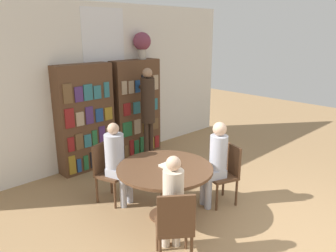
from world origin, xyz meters
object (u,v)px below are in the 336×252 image
(flower_vase, at_px, (142,43))
(chair_left_side, at_px, (108,169))
(reading_table, at_px, (165,175))
(chair_far_side, at_px, (226,171))
(chair_near_camera, at_px, (175,224))
(bookshelf_left, at_px, (85,118))
(seated_reader_back, at_px, (173,201))
(bookshelf_right, at_px, (136,108))
(librarian_standing, at_px, (148,106))
(seated_reader_left, at_px, (117,158))
(seated_reader_right, at_px, (216,159))

(flower_vase, bearing_deg, chair_left_side, -144.12)
(reading_table, bearing_deg, chair_far_side, -19.11)
(reading_table, relative_size, chair_near_camera, 1.44)
(bookshelf_left, relative_size, seated_reader_back, 1.58)
(bookshelf_right, relative_size, seated_reader_back, 1.58)
(librarian_standing, bearing_deg, bookshelf_right, 78.11)
(bookshelf_left, xyz_separation_m, librarian_standing, (1.07, -0.50, 0.14))
(seated_reader_back, xyz_separation_m, librarian_standing, (1.65, 2.35, 0.42))
(seated_reader_left, xyz_separation_m, seated_reader_right, (1.00, -1.04, 0.01))
(seated_reader_back, bearing_deg, chair_far_side, 49.63)
(reading_table, height_order, librarian_standing, librarian_standing)
(chair_near_camera, bearing_deg, librarian_standing, 91.85)
(chair_near_camera, xyz_separation_m, seated_reader_left, (0.36, 1.56, 0.21))
(chair_near_camera, xyz_separation_m, librarian_standing, (1.77, 2.50, 0.60))
(librarian_standing, bearing_deg, seated_reader_right, -101.75)
(reading_table, xyz_separation_m, chair_far_side, (0.93, -0.32, -0.13))
(flower_vase, distance_m, seated_reader_back, 3.81)
(chair_near_camera, bearing_deg, chair_left_side, 117.00)
(flower_vase, bearing_deg, bookshelf_right, -178.72)
(chair_near_camera, distance_m, chair_far_side, 1.59)
(chair_near_camera, distance_m, seated_reader_back, 0.26)
(bookshelf_right, relative_size, chair_left_side, 2.16)
(seated_reader_left, relative_size, seated_reader_right, 0.98)
(bookshelf_right, relative_size, chair_near_camera, 2.16)
(bookshelf_left, relative_size, flower_vase, 3.70)
(flower_vase, distance_m, chair_left_side, 2.80)
(chair_left_side, relative_size, seated_reader_left, 0.73)
(bookshelf_right, xyz_separation_m, librarian_standing, (-0.11, -0.50, 0.14))
(bookshelf_right, height_order, seated_reader_right, bookshelf_right)
(chair_left_side, bearing_deg, chair_far_side, 117.00)
(bookshelf_left, distance_m, chair_near_camera, 3.11)
(chair_left_side, height_order, seated_reader_right, seated_reader_right)
(chair_near_camera, relative_size, librarian_standing, 0.49)
(chair_near_camera, bearing_deg, bookshelf_left, 113.98)
(librarian_standing, bearing_deg, flower_vase, 58.88)
(bookshelf_left, bearing_deg, chair_far_side, -71.96)
(chair_near_camera, bearing_deg, flower_vase, 92.52)
(chair_left_side, height_order, seated_reader_back, seated_reader_back)
(seated_reader_right, xyz_separation_m, librarian_standing, (0.41, 1.98, 0.38))
(bookshelf_left, distance_m, seated_reader_right, 2.57)
(flower_vase, relative_size, chair_near_camera, 0.58)
(reading_table, height_order, chair_near_camera, chair_near_camera)
(bookshelf_left, height_order, bookshelf_right, same)
(chair_far_side, xyz_separation_m, seated_reader_left, (-1.17, 1.10, 0.21))
(bookshelf_left, bearing_deg, librarian_standing, -25.14)
(bookshelf_left, height_order, reading_table, bookshelf_left)
(chair_left_side, bearing_deg, seated_reader_back, 66.07)
(bookshelf_left, distance_m, seated_reader_left, 1.50)
(chair_near_camera, bearing_deg, seated_reader_back, 90.00)
(flower_vase, height_order, chair_far_side, flower_vase)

